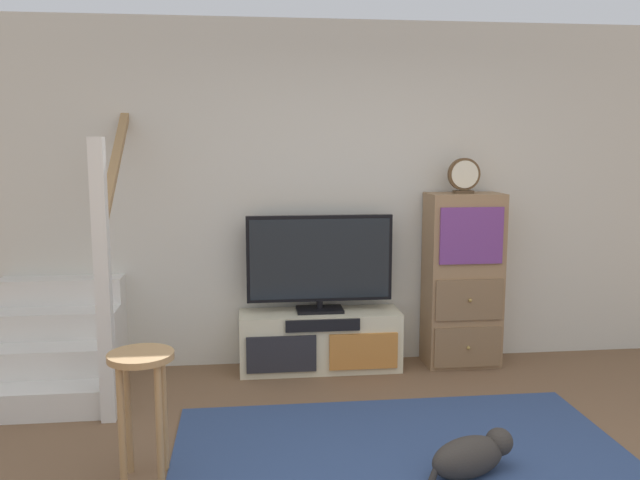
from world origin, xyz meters
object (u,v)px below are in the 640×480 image
(media_console, at_px, (320,341))
(television, at_px, (320,261))
(dog, at_px, (472,455))
(side_cabinet, at_px, (463,280))
(bar_stool_near, at_px, (142,386))
(desk_clock, at_px, (464,176))

(media_console, bearing_deg, television, 90.00)
(television, distance_m, dog, 2.01)
(television, xyz_separation_m, side_cabinet, (1.14, -0.01, -0.18))
(television, relative_size, bar_stool_near, 1.62)
(media_console, distance_m, dog, 1.85)
(desk_clock, bearing_deg, side_cabinet, 35.08)
(side_cabinet, distance_m, desk_clock, 0.83)
(side_cabinet, bearing_deg, desk_clock, -144.92)
(desk_clock, distance_m, dog, 2.28)
(media_console, distance_m, television, 0.63)
(side_cabinet, bearing_deg, bar_stool_near, -144.71)
(media_console, relative_size, television, 1.11)
(media_console, xyz_separation_m, side_cabinet, (1.14, 0.01, 0.46))
(dog, bearing_deg, bar_stool_near, 174.84)
(television, relative_size, desk_clock, 4.12)
(media_console, height_order, television, television)
(side_cabinet, relative_size, bar_stool_near, 1.98)
(television, height_order, dog, television)
(side_cabinet, xyz_separation_m, dog, (-0.52, -1.75, -0.57))
(television, distance_m, bar_stool_near, 1.98)
(media_console, height_order, bar_stool_near, bar_stool_near)
(dog, bearing_deg, desk_clock, 73.90)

